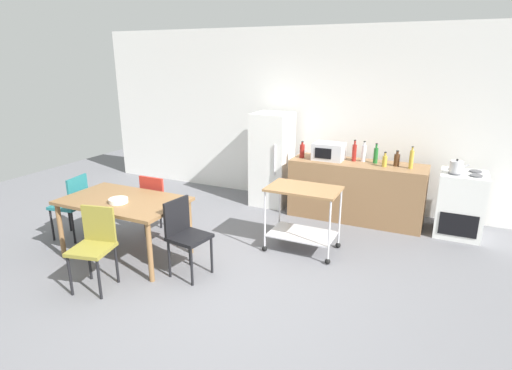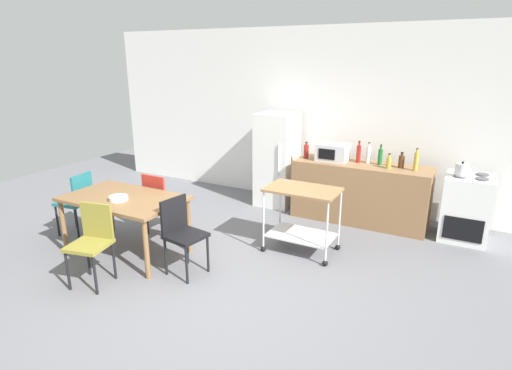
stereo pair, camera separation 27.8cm
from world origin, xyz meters
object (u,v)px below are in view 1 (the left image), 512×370
kettle (456,167)px  kitchen_cart (303,208)px  chair_teal (72,202)px  bottle_soy_sauce (354,152)px  fruit_bowl (118,201)px  bottle_olive_oil (364,153)px  bottle_vinegar (385,161)px  refrigerator (272,159)px  bottle_hot_sauce (376,155)px  bottle_soda (302,151)px  chair_red (158,201)px  bottle_sparkling_water (397,160)px  stove_oven (460,204)px  microwave (329,151)px  dining_table (124,205)px  bottle_sesame_oil (411,159)px  chair_olive (94,242)px  chair_black (185,232)px

kettle → kitchen_cart: bearing=-142.5°
chair_teal → kitchen_cart: bearing=98.8°
bottle_soy_sauce → fruit_bowl: size_ratio=1.45×
bottle_soy_sauce → kettle: bearing=-5.8°
bottle_soy_sauce → bottle_olive_oil: 0.14m
bottle_vinegar → fruit_bowl: bottle_vinegar is taller
refrigerator → bottle_hot_sauce: bearing=-1.2°
bottle_soda → fruit_bowl: size_ratio=1.16×
chair_red → bottle_sparkling_water: bearing=-146.9°
stove_oven → microwave: size_ratio=2.00×
dining_table → chair_red: 0.67m
kitchen_cart → fruit_bowl: 2.27m
stove_oven → bottle_hot_sauce: bearing=177.8°
dining_table → microwave: bearing=52.8°
dining_table → kettle: kettle is taller
bottle_vinegar → bottle_sesame_oil: bottle_sesame_oil is taller
bottle_soy_sauce → dining_table: bearing=-131.4°
kitchen_cart → bottle_soy_sauce: bearing=78.4°
bottle_sparkling_water → microwave: bearing=-177.7°
microwave → bottle_hot_sauce: (0.69, 0.08, -0.01)m
chair_teal → chair_red: (1.03, 0.54, 0.00)m
bottle_soy_sauce → bottle_hot_sauce: 0.32m
refrigerator → bottle_soda: (0.58, -0.16, 0.24)m
bottle_olive_oil → kitchen_cart: bearing=-106.3°
bottle_sparkling_water → stove_oven: bearing=-0.5°
kitchen_cart → bottle_vinegar: size_ratio=4.19×
chair_olive → chair_teal: 1.50m
chair_teal → stove_oven: bearing=107.0°
chair_teal → refrigerator: bearing=133.0°
bottle_soda → bottle_soy_sauce: size_ratio=0.80×
chair_teal → microwave: 3.77m
chair_teal → kettle: (4.68, 2.29, 0.48)m
chair_black → bottle_sparkling_water: bearing=-28.3°
bottle_olive_oil → kettle: size_ratio=1.30×
kitchen_cart → bottle_soy_sauce: 1.56m
refrigerator → bottle_olive_oil: bearing=-0.0°
bottle_olive_oil → bottle_sparkling_water: bottle_olive_oil is taller
chair_black → bottle_sesame_oil: bottle_sesame_oil is taller
kitchen_cart → bottle_vinegar: bearing=59.4°
chair_black → microwave: (0.93, 2.54, 0.51)m
refrigerator → bottle_soda: refrigerator is taller
microwave → bottle_soy_sauce: bottle_soy_sauce is taller
bottle_soy_sauce → bottle_olive_oil: size_ratio=1.05×
refrigerator → bottle_sesame_oil: 2.22m
kettle → stove_oven: bearing=39.7°
dining_table → kettle: bearing=33.3°
dining_table → refrigerator: bearing=71.2°
stove_oven → kitchen_cart: stove_oven is taller
bottle_soda → bottle_hot_sauce: size_ratio=0.87×
kitchen_cart → bottle_vinegar: 1.57m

